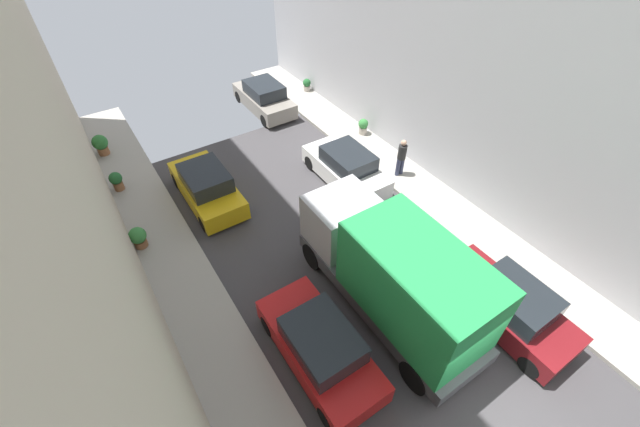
# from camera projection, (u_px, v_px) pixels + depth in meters

# --- Properties ---
(ground) EXTENTS (32.00, 32.00, 0.00)m
(ground) POSITION_uv_depth(u_px,v_px,m) (493.00, 425.00, 10.09)
(ground) COLOR #423F42
(sidewalk_right) EXTENTS (2.00, 44.00, 0.15)m
(sidewalk_right) POSITION_uv_depth(u_px,v_px,m) (603.00, 327.00, 12.04)
(sidewalk_right) COLOR #A8A399
(sidewalk_right) RESTS_ON ground
(parked_car_left_3) EXTENTS (1.78, 4.20, 1.57)m
(parked_car_left_3) POSITION_uv_depth(u_px,v_px,m) (320.00, 347.00, 10.88)
(parked_car_left_3) COLOR red
(parked_car_left_3) RESTS_ON ground
(parked_car_left_4) EXTENTS (1.78, 4.20, 1.57)m
(parked_car_left_4) POSITION_uv_depth(u_px,v_px,m) (207.00, 187.00, 15.88)
(parked_car_left_4) COLOR gold
(parked_car_left_4) RESTS_ON ground
(parked_car_right_1) EXTENTS (1.78, 4.20, 1.57)m
(parked_car_right_1) POSITION_uv_depth(u_px,v_px,m) (507.00, 305.00, 11.85)
(parked_car_right_1) COLOR maroon
(parked_car_right_1) RESTS_ON ground
(parked_car_right_2) EXTENTS (1.78, 4.20, 1.57)m
(parked_car_right_2) POSITION_uv_depth(u_px,v_px,m) (346.00, 168.00, 16.81)
(parked_car_right_2) COLOR white
(parked_car_right_2) RESTS_ON ground
(parked_car_right_3) EXTENTS (1.78, 4.20, 1.57)m
(parked_car_right_3) POSITION_uv_depth(u_px,v_px,m) (264.00, 98.00, 21.33)
(parked_car_right_3) COLOR gray
(parked_car_right_3) RESTS_ON ground
(delivery_truck) EXTENTS (2.26, 6.60, 3.38)m
(delivery_truck) POSITION_uv_depth(u_px,v_px,m) (394.00, 273.00, 11.37)
(delivery_truck) COLOR #4C4C51
(delivery_truck) RESTS_ON ground
(pedestrian) EXTENTS (0.40, 0.36, 1.72)m
(pedestrian) POSITION_uv_depth(u_px,v_px,m) (402.00, 156.00, 16.79)
(pedestrian) COLOR #2D334C
(pedestrian) RESTS_ON sidewalk_right
(potted_plant_0) EXTENTS (0.45, 0.45, 0.70)m
(potted_plant_0) POSITION_uv_depth(u_px,v_px,m) (307.00, 84.00, 22.94)
(potted_plant_0) COLOR #B2A899
(potted_plant_0) RESTS_ON sidewalk_right
(potted_plant_1) EXTENTS (0.51, 0.51, 0.83)m
(potted_plant_1) POSITION_uv_depth(u_px,v_px,m) (116.00, 180.00, 16.36)
(potted_plant_1) COLOR brown
(potted_plant_1) RESTS_ON sidewalk_left
(potted_plant_2) EXTENTS (0.60, 0.60, 0.83)m
(potted_plant_2) POSITION_uv_depth(u_px,v_px,m) (138.00, 237.00, 14.04)
(potted_plant_2) COLOR brown
(potted_plant_2) RESTS_ON sidewalk_left
(potted_plant_3) EXTENTS (0.68, 0.68, 0.96)m
(potted_plant_3) POSITION_uv_depth(u_px,v_px,m) (101.00, 144.00, 18.17)
(potted_plant_3) COLOR brown
(potted_plant_3) RESTS_ON sidewalk_left
(potted_plant_4) EXTENTS (0.48, 0.48, 0.78)m
(potted_plant_4) POSITION_uv_depth(u_px,v_px,m) (363.00, 126.00, 19.52)
(potted_plant_4) COLOR #B2A899
(potted_plant_4) RESTS_ON sidewalk_right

